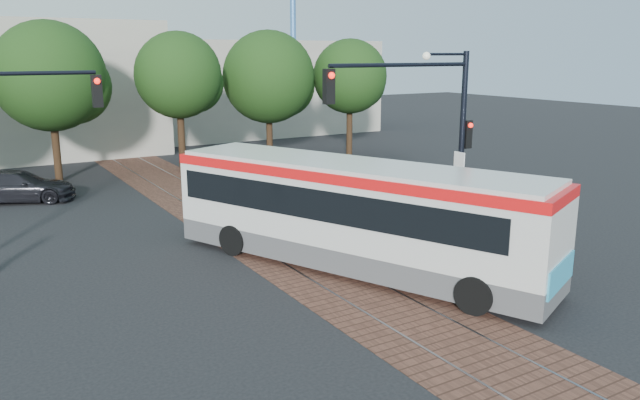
{
  "coord_description": "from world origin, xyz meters",
  "views": [
    {
      "loc": [
        -8.96,
        -15.4,
        6.18
      ],
      "look_at": [
        0.96,
        1.1,
        1.6
      ],
      "focal_mm": 35.0,
      "sensor_mm": 36.0,
      "label": 1
    }
  ],
  "objects_px": {
    "city_bus": "(353,210)",
    "parked_car": "(18,186)",
    "signal_pole_main": "(433,120)",
    "traffic_island": "(453,236)"
  },
  "relations": [
    {
      "from": "city_bus",
      "to": "parked_car",
      "type": "distance_m",
      "value": 16.05
    },
    {
      "from": "city_bus",
      "to": "parked_car",
      "type": "relative_size",
      "value": 2.57
    },
    {
      "from": "city_bus",
      "to": "signal_pole_main",
      "type": "height_order",
      "value": "signal_pole_main"
    },
    {
      "from": "city_bus",
      "to": "signal_pole_main",
      "type": "distance_m",
      "value": 3.9
    },
    {
      "from": "traffic_island",
      "to": "signal_pole_main",
      "type": "distance_m",
      "value": 3.95
    },
    {
      "from": "city_bus",
      "to": "traffic_island",
      "type": "relative_size",
      "value": 2.24
    },
    {
      "from": "traffic_island",
      "to": "signal_pole_main",
      "type": "bearing_deg",
      "value": 174.64
    },
    {
      "from": "signal_pole_main",
      "to": "parked_car",
      "type": "bearing_deg",
      "value": 126.87
    },
    {
      "from": "traffic_island",
      "to": "signal_pole_main",
      "type": "height_order",
      "value": "signal_pole_main"
    },
    {
      "from": "traffic_island",
      "to": "city_bus",
      "type": "bearing_deg",
      "value": -178.91
    }
  ]
}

